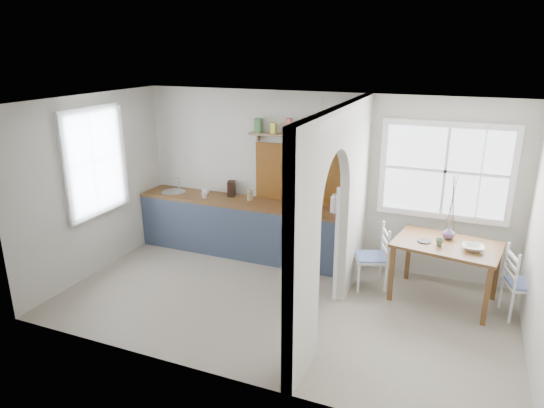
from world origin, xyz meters
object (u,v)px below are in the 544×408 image
at_px(chair_left, 371,257).
at_px(kettle, 336,203).
at_px(vase, 449,232).
at_px(chair_right, 525,283).
at_px(dining_table, 444,272).

height_order(chair_left, kettle, kettle).
bearing_deg(vase, kettle, 172.22).
height_order(kettle, vase, kettle).
xyz_separation_m(chair_right, kettle, (-2.54, 0.47, 0.58)).
xyz_separation_m(chair_left, vase, (0.96, 0.17, 0.44)).
xyz_separation_m(chair_left, kettle, (-0.63, 0.39, 0.58)).
bearing_deg(dining_table, chair_left, -171.03).
relative_size(chair_left, kettle, 3.33).
height_order(dining_table, vase, vase).
bearing_deg(chair_left, chair_right, 65.71).
distance_m(chair_right, kettle, 2.64).
height_order(dining_table, chair_right, chair_right).
bearing_deg(chair_right, vase, 59.28).
distance_m(chair_right, vase, 1.07).
height_order(dining_table, chair_left, chair_left).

